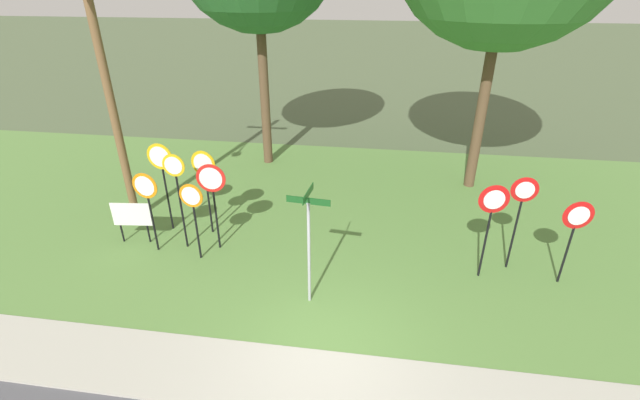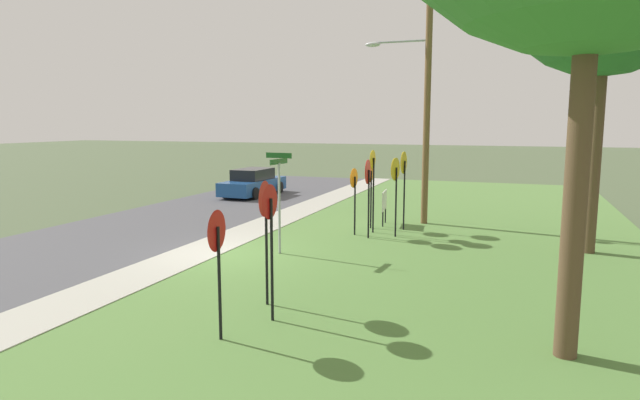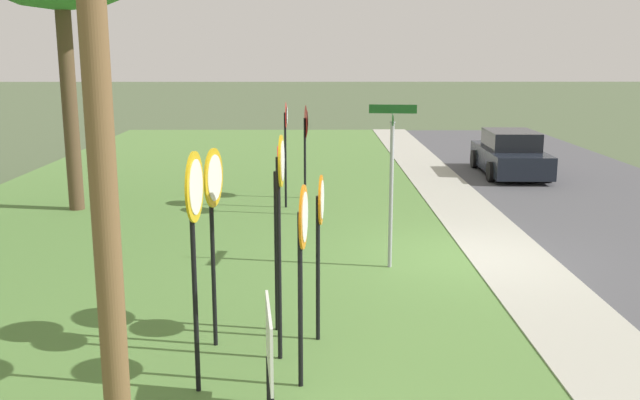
{
  "view_description": "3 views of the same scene",
  "coord_description": "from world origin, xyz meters",
  "views": [
    {
      "loc": [
        0.81,
        -6.39,
        6.82
      ],
      "look_at": [
        -0.61,
        3.33,
        1.78
      ],
      "focal_mm": 24.24,
      "sensor_mm": 36.0,
      "label": 1
    },
    {
      "loc": [
        13.3,
        7.78,
        3.77
      ],
      "look_at": [
        -0.17,
        2.9,
        1.72
      ],
      "focal_mm": 30.42,
      "sensor_mm": 36.0,
      "label": 2
    },
    {
      "loc": [
        -12.62,
        2.85,
        3.81
      ],
      "look_at": [
        -0.71,
        2.76,
        1.29
      ],
      "focal_mm": 39.37,
      "sensor_mm": 36.0,
      "label": 3
    }
  ],
  "objects": [
    {
      "name": "yield_sign_near_right",
      "position": [
        5.47,
        3.08,
        1.73
      ],
      "size": [
        0.72,
        0.12,
        2.28
      ],
      "rotation": [
        0.0,
        0.0,
        0.09
      ],
      "color": "black",
      "rests_on": "grass_median"
    },
    {
      "name": "stop_sign_near_left",
      "position": [
        -5.27,
        4.15,
        2.05
      ],
      "size": [
        0.77,
        0.11,
        2.74
      ],
      "rotation": [
        0.0,
        0.0,
        -0.06
      ],
      "color": "black",
      "rests_on": "grass_median"
    },
    {
      "name": "yield_sign_near_left",
      "position": [
        4.33,
        3.54,
        1.96
      ],
      "size": [
        0.65,
        0.1,
        2.6
      ],
      "rotation": [
        0.0,
        0.0,
        -0.01
      ],
      "color": "black",
      "rests_on": "grass_median"
    },
    {
      "name": "stop_sign_far_center",
      "position": [
        -3.99,
        4.13,
        1.94
      ],
      "size": [
        0.74,
        0.14,
        2.6
      ],
      "rotation": [
        0.0,
        0.0,
        -0.15
      ],
      "color": "black",
      "rests_on": "grass_median"
    },
    {
      "name": "sidewalk_strip",
      "position": [
        0.0,
        -0.8,
        0.03
      ],
      "size": [
        44.0,
        1.6,
        0.06
      ],
      "primitive_type": "cube",
      "color": "#ADAA9E",
      "rests_on": "ground_plane"
    },
    {
      "name": "stop_sign_far_right",
      "position": [
        -4.41,
        3.26,
        2.04
      ],
      "size": [
        0.62,
        0.1,
        2.81
      ],
      "rotation": [
        0.0,
        0.0,
        -0.04
      ],
      "color": "black",
      "rests_on": "grass_median"
    },
    {
      "name": "stop_sign_center_tall",
      "position": [
        -3.82,
        2.78,
        1.64
      ],
      "size": [
        0.64,
        0.11,
        2.23
      ],
      "rotation": [
        0.0,
        0.0,
        -0.09
      ],
      "color": "black",
      "rests_on": "grass_median"
    },
    {
      "name": "grass_median",
      "position": [
        0.0,
        6.0,
        0.02
      ],
      "size": [
        44.0,
        12.0,
        0.04
      ],
      "primitive_type": "cube",
      "color": "#567F3D",
      "rests_on": "ground_plane"
    },
    {
      "name": "stop_sign_far_left",
      "position": [
        -5.16,
        2.99,
        1.75
      ],
      "size": [
        0.71,
        0.12,
        2.36
      ],
      "rotation": [
        0.0,
        0.0,
        -0.1
      ],
      "color": "black",
      "rests_on": "grass_median"
    },
    {
      "name": "notice_board",
      "position": [
        -5.96,
        3.31,
        0.87
      ],
      "size": [
        1.1,
        0.15,
        1.25
      ],
      "rotation": [
        0.0,
        0.0,
        0.11
      ],
      "color": "black",
      "rests_on": "grass_median"
    },
    {
      "name": "ground_plane",
      "position": [
        0.0,
        0.0,
        0.0
      ],
      "size": [
        160.0,
        160.0,
        0.0
      ],
      "primitive_type": "plane",
      "color": "#4C5B3D"
    },
    {
      "name": "street_name_post",
      "position": [
        -0.59,
        1.52,
        1.76
      ],
      "size": [
        0.96,
        0.81,
        2.89
      ],
      "rotation": [
        0.0,
        0.0,
        -0.1
      ],
      "color": "#9EA0A8",
      "rests_on": "grass_median"
    },
    {
      "name": "parked_sedan_distant",
      "position": [
        9.2,
        -3.29,
        0.64
      ],
      "size": [
        4.19,
        1.99,
        1.39
      ],
      "rotation": [
        0.0,
        0.0,
        -0.03
      ],
      "color": "black",
      "rests_on": "road_asphalt"
    },
    {
      "name": "yield_sign_far_left",
      "position": [
        3.54,
        3.05,
        1.96
      ],
      "size": [
        0.73,
        0.12,
        2.57
      ],
      "rotation": [
        0.0,
        0.0,
        0.11
      ],
      "color": "black",
      "rests_on": "grass_median"
    },
    {
      "name": "stop_sign_near_right",
      "position": [
        -3.48,
        3.34,
        1.91
      ],
      "size": [
        0.79,
        0.11,
        2.56
      ],
      "rotation": [
        0.0,
        0.0,
        0.05
      ],
      "color": "black",
      "rests_on": "grass_median"
    }
  ]
}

